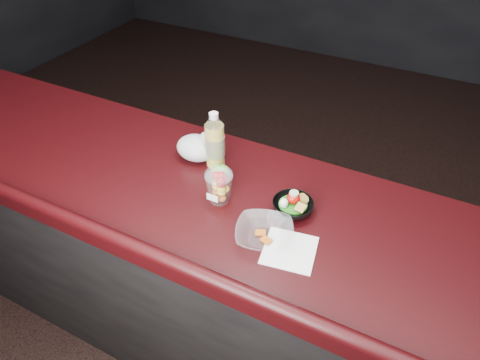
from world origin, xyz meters
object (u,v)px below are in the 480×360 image
object	(u,v)px
takeout_bowl	(264,234)
fruit_cup	(219,184)
snack_bowl	(292,206)
lemonade_bottle	(215,144)
green_apple	(220,172)

from	to	relation	value
takeout_bowl	fruit_cup	bearing A→B (deg)	156.04
takeout_bowl	snack_bowl	bearing A→B (deg)	78.25
lemonade_bottle	green_apple	size ratio (longest dim) A/B	3.23
fruit_cup	takeout_bowl	distance (m)	0.24
fruit_cup	snack_bowl	xyz separation A→B (m)	(0.25, 0.06, -0.05)
lemonade_bottle	snack_bowl	size ratio (longest dim) A/B	1.34
fruit_cup	green_apple	world-z (taller)	fruit_cup
lemonade_bottle	fruit_cup	bearing A→B (deg)	-56.73
green_apple	snack_bowl	distance (m)	0.31
fruit_cup	snack_bowl	distance (m)	0.26
green_apple	lemonade_bottle	bearing A→B (deg)	130.61
lemonade_bottle	takeout_bowl	world-z (taller)	lemonade_bottle
green_apple	fruit_cup	bearing A→B (deg)	-62.69
fruit_cup	takeout_bowl	size ratio (longest dim) A/B	0.61
snack_bowl	fruit_cup	bearing A→B (deg)	-165.97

